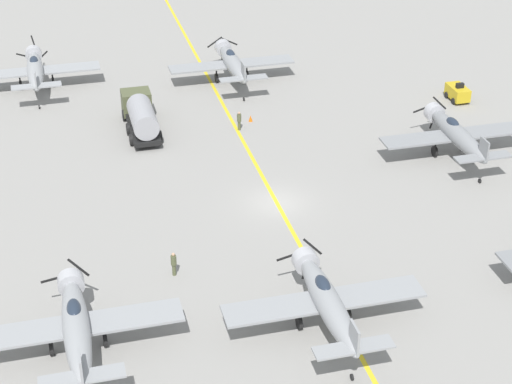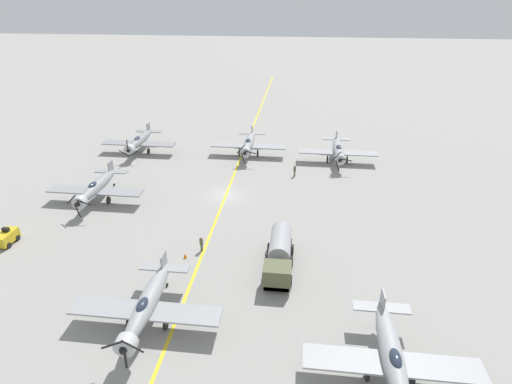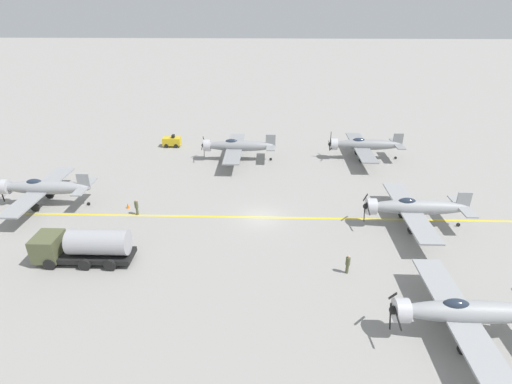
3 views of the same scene
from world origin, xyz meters
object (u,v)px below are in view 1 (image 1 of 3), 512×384
Objects in this scene: ground_crew_inspecting at (174,263)px; airplane_far_center at (232,63)px; airplane_near_left at (76,325)px; airplane_mid_right at (456,134)px; fuel_tanker at (141,115)px; airplane_near_center at (326,300)px; airplane_far_left at (35,70)px; ground_crew_walking at (239,120)px; tow_tractor at (458,92)px; traffic_cone at (251,118)px.

airplane_far_center is at bearing 70.21° from ground_crew_inspecting.
airplane_near_left reaches higher than ground_crew_inspecting.
airplane_mid_right is 1.50× the size of fuel_tanker.
airplane_near_center reaches higher than ground_crew_inspecting.
airplane_far_left is (-0.97, 39.23, -0.00)m from airplane_near_left.
airplane_near_center is 27.27m from ground_crew_walking.
fuel_tanker is 4.74× the size of ground_crew_inspecting.
airplane_near_center is at bearing -87.44° from airplane_far_center.
airplane_near_center is 37.74m from airplane_far_center.
airplane_far_left reaches higher than tow_tractor.
airplane_near_left is 4.62× the size of tow_tractor.
airplane_far_left is at bearing 141.78° from airplane_mid_right.
ground_crew_inspecting is (6.47, 6.20, -1.09)m from airplane_near_left.
fuel_tanker is at bearing 151.85° from airplane_mid_right.
ground_crew_inspecting is 23.57m from traffic_cone.
airplane_mid_right and airplane_far_center have the same top height.
airplane_near_center is 1.50× the size of fuel_tanker.
airplane_near_center is at bearing -95.39° from traffic_cone.
airplane_mid_right is at bearing 19.95° from airplane_near_left.
traffic_cone is at bearing -85.64° from airplane_far_center.
airplane_far_left reaches higher than airplane_near_left.
airplane_far_center is 13.08m from fuel_tanker.
airplane_near_center is 24.83m from airplane_mid_right.
airplane_near_left and airplane_near_center have the same top height.
airplane_mid_right is at bearing 64.55° from airplane_near_center.
ground_crew_walking is at bearing -13.23° from fuel_tanker.
airplane_far_center reaches higher than ground_crew_inspecting.
airplane_mid_right reaches higher than fuel_tanker.
ground_crew_inspecting is (-0.89, -21.63, -0.59)m from fuel_tanker.
airplane_mid_right is at bearing -36.39° from traffic_cone.
airplane_near_center is 1.00× the size of airplane_far_center.
fuel_tanker is 9.56m from traffic_cone.
airplane_mid_right is 7.11× the size of ground_crew_walking.
ground_crew_inspecting is (-24.61, -10.66, -1.09)m from airplane_mid_right.
fuel_tanker is (8.34, -11.39, -0.50)m from airplane_far_left.
airplane_far_center is 32.03m from ground_crew_inspecting.
fuel_tanker is at bearing 87.63° from ground_crew_inspecting.
airplane_far_center is at bearing -13.14° from airplane_far_left.
ground_crew_walking is at bearing -92.63° from airplane_far_center.
airplane_far_left is 1.50× the size of fuel_tanker.
airplane_mid_right is 1.00× the size of airplane_far_center.
ground_crew_inspecting is (-29.86, -20.78, 0.13)m from tow_tractor.
fuel_tanker is 4.74× the size of ground_crew_walking.
ground_crew_walking is at bearing 50.65° from airplane_near_left.
airplane_far_left is at bearing 128.03° from airplane_near_center.
airplane_far_left reaches higher than traffic_cone.
ground_crew_walking is (-1.83, -10.39, -1.09)m from airplane_far_center.
airplane_far_left reaches higher than airplane_mid_right.
airplane_mid_right is 18.08m from ground_crew_walking.
tow_tractor is at bearing 28.08° from airplane_near_left.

